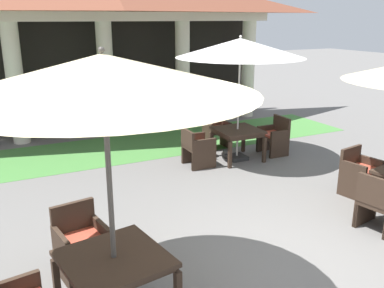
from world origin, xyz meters
The scene contains 14 objects.
ground_plane centered at (0.00, 0.00, 0.00)m, with size 60.00×60.00×0.00m, color slate.
background_pavilion centered at (0.00, 7.60, 3.46)m, with size 10.40×2.73×4.51m.
lawn_strip centered at (0.00, 5.85, 0.00)m, with size 12.20×2.32×0.01m, color #47843D.
patio_table_near_foreground centered at (-2.02, 0.04, 0.62)m, with size 1.18×1.18×0.70m.
patio_umbrella_near_foreground centered at (-2.02, 0.04, 2.59)m, with size 2.94×2.94×2.85m.
patio_chair_near_foreground_north centered at (-2.17, 1.01, 0.40)m, with size 0.66×0.64×0.87m.
patio_chair_mid_left_north centered at (2.87, 1.24, 0.41)m, with size 0.67×0.62×0.85m.
patio_chair_mid_left_west centered at (2.10, 0.12, 0.42)m, with size 0.66×0.65×0.90m.
patio_table_mid_right centered at (1.95, 3.89, 0.61)m, with size 0.97×0.97×0.71m.
patio_umbrella_mid_right centered at (1.95, 3.89, 2.47)m, with size 2.77×2.77×2.75m.
patio_chair_mid_right_west centered at (0.95, 3.91, 0.41)m, with size 0.58×0.61×0.82m.
patio_chair_mid_right_east centered at (2.96, 3.86, 0.41)m, with size 0.53×0.63×0.88m.
patio_chair_mid_right_north centered at (1.98, 4.90, 0.43)m, with size 0.58×0.51×0.93m.
terracotta_urn centered at (1.49, 4.36, 0.16)m, with size 0.32×0.32×0.39m.
Camera 1 is at (-3.01, -3.79, 3.10)m, focal length 39.33 mm.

